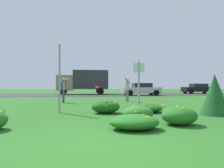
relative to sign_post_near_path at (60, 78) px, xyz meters
The scene contains 17 objects.
ground_plane 6.58m from the sign_post_near_path, 78.35° to the left, with size 120.00×120.00×0.00m, color #26601E.
highway_strip 17.76m from the sign_post_near_path, 85.80° to the left, with size 120.00×9.92×0.01m, color #2D2D30.
highway_center_stripe 17.76m from the sign_post_near_path, 85.80° to the left, with size 120.00×0.16×0.00m, color yellow.
daylily_clump_front_left 3.79m from the sign_post_near_path, 41.92° to the right, with size 0.98×0.80×0.48m.
daylily_clump_front_right 5.05m from the sign_post_near_path, 42.13° to the right, with size 1.01×0.94×0.56m.
daylily_clump_near_camera 2.24m from the sign_post_near_path, 12.36° to the right, with size 1.15×1.05×0.54m.
daylily_clump_front_center 3.92m from the sign_post_near_path, ahead, with size 1.14×1.21×0.40m.
daylily_clump_mid_left 4.51m from the sign_post_near_path, 59.21° to the right, with size 1.28×1.08×0.39m.
sign_post_near_path is the anchor object (origin of this frame).
sign_post_by_roadside 3.77m from the sign_post_near_path, 15.00° to the left, with size 0.56×0.10×2.34m.
evergreen_shrub_side 6.15m from the sign_post_near_path, 14.95° to the right, with size 1.09×1.09×1.57m, color #1E5123.
person_thrower_blue_shirt 5.30m from the sign_post_near_path, 92.75° to the left, with size 0.57×0.54×1.66m.
person_catcher_red_cap_gray_shirt 7.25m from the sign_post_near_path, 54.95° to the left, with size 0.46×0.53×1.76m.
frisbee_red 5.99m from the sign_post_near_path, 70.60° to the left, with size 0.27×0.26×0.12m.
car_black_leftmost 26.68m from the sign_post_near_path, 48.22° to the left, with size 4.50×2.00×1.45m.
car_silver_center_left 17.36m from the sign_post_near_path, 62.77° to the left, with size 4.50×2.00×1.45m.
box_truck_tan 19.93m from the sign_post_near_path, 86.45° to the left, with size 6.70×2.46×3.20m.
Camera 1 is at (-0.43, -3.98, 1.11)m, focal length 34.32 mm.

